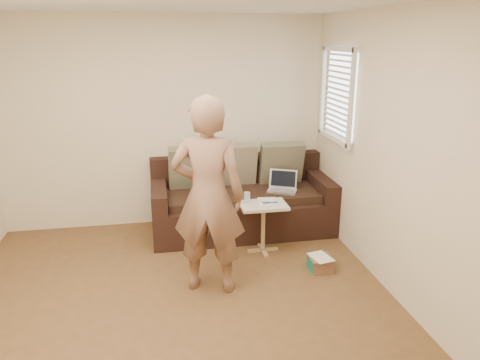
{
  "coord_description": "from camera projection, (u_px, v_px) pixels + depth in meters",
  "views": [
    {
      "loc": [
        -0.12,
        -3.46,
        2.34
      ],
      "look_at": [
        0.8,
        1.4,
        0.78
      ],
      "focal_mm": 34.31,
      "sensor_mm": 36.0,
      "label": 1
    }
  ],
  "objects": [
    {
      "name": "pillow_right",
      "position": [
        281.0,
        163.0,
        5.84
      ],
      "size": [
        0.55,
        0.28,
        0.57
      ],
      "primitive_type": null,
      "rotation": [
        0.26,
        0.0,
        0.0
      ],
      "color": "brown",
      "rests_on": "sofa"
    },
    {
      "name": "pillow_left",
      "position": [
        191.0,
        168.0,
        5.63
      ],
      "size": [
        0.55,
        0.29,
        0.57
      ],
      "primitive_type": null,
      "rotation": [
        0.28,
        0.0,
        0.0
      ],
      "color": "brown",
      "rests_on": "sofa"
    },
    {
      "name": "laptop_white",
      "position": [
        211.0,
        196.0,
        5.46
      ],
      "size": [
        0.37,
        0.3,
        0.24
      ],
      "primitive_type": null,
      "rotation": [
        0.0,
        0.0,
        0.22
      ],
      "color": "white",
      "rests_on": "sofa"
    },
    {
      "name": "scissors",
      "position": [
        270.0,
        203.0,
        5.08
      ],
      "size": [
        0.2,
        0.14,
        0.02
      ],
      "primitive_type": null,
      "rotation": [
        0.0,
        0.0,
        -0.23
      ],
      "color": "silver",
      "rests_on": "side_table"
    },
    {
      "name": "wall_right",
      "position": [
        407.0,
        162.0,
        3.93
      ],
      "size": [
        0.0,
        4.5,
        4.5
      ],
      "primitive_type": "plane",
      "rotation": [
        1.57,
        0.0,
        -1.57
      ],
      "color": "beige",
      "rests_on": "ground"
    },
    {
      "name": "wall_back",
      "position": [
        164.0,
        124.0,
        5.69
      ],
      "size": [
        4.0,
        0.0,
        4.0
      ],
      "primitive_type": "plane",
      "rotation": [
        1.57,
        0.0,
        0.0
      ],
      "color": "beige",
      "rests_on": "ground"
    },
    {
      "name": "striped_box",
      "position": [
        320.0,
        263.0,
        4.77
      ],
      "size": [
        0.24,
        0.24,
        0.15
      ],
      "primitive_type": null,
      "color": "red",
      "rests_on": "ground"
    },
    {
      "name": "window_blinds",
      "position": [
        338.0,
        95.0,
        5.21
      ],
      "size": [
        0.12,
        0.88,
        1.08
      ],
      "primitive_type": null,
      "color": "white",
      "rests_on": "wall_right"
    },
    {
      "name": "person",
      "position": [
        208.0,
        196.0,
        4.19
      ],
      "size": [
        0.79,
        0.65,
        1.87
      ],
      "primitive_type": "imported",
      "rotation": [
        0.0,
        0.0,
        2.84
      ],
      "color": "#855749",
      "rests_on": "ground"
    },
    {
      "name": "paper_on_table",
      "position": [
        268.0,
        202.0,
        5.12
      ],
      "size": [
        0.25,
        0.33,
        0.0
      ],
      "primitive_type": null,
      "rotation": [
        0.0,
        0.0,
        -0.14
      ],
      "color": "white",
      "rests_on": "side_table"
    },
    {
      "name": "side_table",
      "position": [
        263.0,
        228.0,
        5.14
      ],
      "size": [
        0.51,
        0.36,
        0.57
      ],
      "primitive_type": null,
      "color": "silver",
      "rests_on": "ground"
    },
    {
      "name": "pillow_mid",
      "position": [
        235.0,
        165.0,
        5.77
      ],
      "size": [
        0.55,
        0.27,
        0.57
      ],
      "primitive_type": null,
      "rotation": [
        0.24,
        0.0,
        0.0
      ],
      "color": "#766D54",
      "rests_on": "sofa"
    },
    {
      "name": "laptop_silver",
      "position": [
        282.0,
        192.0,
        5.6
      ],
      "size": [
        0.42,
        0.37,
        0.23
      ],
      "primitive_type": null,
      "rotation": [
        0.0,
        0.0,
        -0.45
      ],
      "color": "#B7BABC",
      "rests_on": "sofa"
    },
    {
      "name": "drinking_glass",
      "position": [
        247.0,
        198.0,
        5.08
      ],
      "size": [
        0.07,
        0.07,
        0.12
      ],
      "primitive_type": null,
      "color": "silver",
      "rests_on": "side_table"
    },
    {
      "name": "floor",
      "position": [
        179.0,
        318.0,
        3.97
      ],
      "size": [
        4.5,
        4.5,
        0.0
      ],
      "primitive_type": "plane",
      "color": "brown",
      "rests_on": "ground"
    },
    {
      "name": "sofa",
      "position": [
        242.0,
        198.0,
        5.66
      ],
      "size": [
        2.2,
        0.95,
        0.85
      ],
      "primitive_type": null,
      "color": "black",
      "rests_on": "ground"
    }
  ]
}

